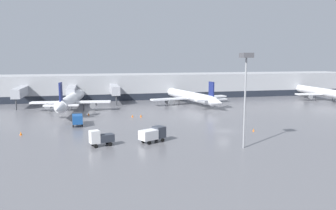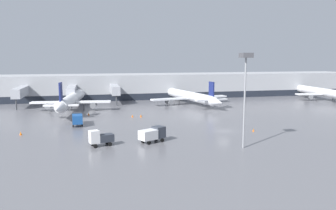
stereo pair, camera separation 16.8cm
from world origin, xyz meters
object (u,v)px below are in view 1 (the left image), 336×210
object	(u,v)px
traffic_cone_3	(254,130)
traffic_cone_4	(89,114)
traffic_cone_2	(21,133)
traffic_cone_0	(141,116)
parked_jet_2	(323,92)
service_truck_2	(101,138)
parked_jet_1	(190,96)
traffic_cone_1	(132,116)
apron_light_mast_0	(246,72)
service_truck_1	(77,118)
parked_jet_0	(71,100)
service_truck_0	(153,134)

from	to	relation	value
traffic_cone_3	traffic_cone_4	distance (m)	43.50
traffic_cone_2	traffic_cone_4	world-z (taller)	traffic_cone_2
traffic_cone_0	traffic_cone_3	bearing A→B (deg)	-47.21
traffic_cone_3	parked_jet_2	bearing A→B (deg)	39.47
service_truck_2	traffic_cone_2	xyz separation A→B (m)	(-15.03, 12.04, -1.14)
parked_jet_1	traffic_cone_1	xyz separation A→B (m)	(-21.51, -19.70, -2.25)
service_truck_2	traffic_cone_4	bearing A→B (deg)	-103.18
parked_jet_1	service_truck_2	bearing A→B (deg)	135.41
traffic_cone_0	traffic_cone_4	distance (m)	14.51
parked_jet_1	traffic_cone_1	bearing A→B (deg)	121.10
parked_jet_2	apron_light_mast_0	xyz separation A→B (m)	(-56.33, -51.08, 9.86)
service_truck_1	traffic_cone_2	size ratio (longest dim) A/B	8.00
service_truck_2	traffic_cone_1	size ratio (longest dim) A/B	7.04
service_truck_1	traffic_cone_1	size ratio (longest dim) A/B	9.47
parked_jet_1	traffic_cone_0	xyz separation A→B (m)	(-19.40, -20.25, -2.19)
parked_jet_0	parked_jet_1	bearing A→B (deg)	-74.09
traffic_cone_0	parked_jet_0	bearing A→B (deg)	140.97
traffic_cone_3	traffic_cone_4	size ratio (longest dim) A/B	0.93
service_truck_0	traffic_cone_1	xyz separation A→B (m)	(-0.34, 26.24, -1.26)
parked_jet_1	traffic_cone_3	xyz separation A→B (m)	(0.77, -42.03, -2.28)
traffic_cone_0	apron_light_mast_0	world-z (taller)	apron_light_mast_0
traffic_cone_0	traffic_cone_1	distance (m)	2.18
service_truck_1	apron_light_mast_0	xyz separation A→B (m)	(27.90, -25.94, 11.13)
traffic_cone_0	service_truck_1	bearing A→B (deg)	-155.92
parked_jet_1	service_truck_2	distance (m)	55.54
traffic_cone_1	apron_light_mast_0	bearing A→B (deg)	-66.52
parked_jet_0	service_truck_0	world-z (taller)	parked_jet_0
traffic_cone_0	traffic_cone_2	distance (m)	29.64
service_truck_2	apron_light_mast_0	distance (m)	26.81
service_truck_1	traffic_cone_4	world-z (taller)	service_truck_1
traffic_cone_2	apron_light_mast_0	size ratio (longest dim) A/B	0.05
service_truck_1	traffic_cone_1	bearing A→B (deg)	-64.09
parked_jet_0	apron_light_mast_0	bearing A→B (deg)	-140.24
parked_jet_1	service_truck_0	xyz separation A→B (m)	(-21.17, -45.94, -0.99)
parked_jet_2	parked_jet_1	bearing A→B (deg)	91.85
traffic_cone_0	apron_light_mast_0	distance (m)	37.24
traffic_cone_2	apron_light_mast_0	bearing A→B (deg)	-25.93
service_truck_2	traffic_cone_0	distance (m)	28.45
parked_jet_1	parked_jet_2	world-z (taller)	parked_jet_2
service_truck_0	traffic_cone_3	bearing A→B (deg)	-16.26
service_truck_0	service_truck_2	size ratio (longest dim) A/B	1.19
parked_jet_2	service_truck_1	distance (m)	87.91
parked_jet_0	traffic_cone_3	xyz separation A→B (m)	(38.07, -36.29, -2.83)
service_truck_0	service_truck_1	bearing A→B (deg)	99.81
traffic_cone_0	traffic_cone_4	xyz separation A→B (m)	(-13.10, 6.24, -0.06)
traffic_cone_2	parked_jet_2	bearing A→B (deg)	18.87
parked_jet_2	service_truck_1	world-z (taller)	parked_jet_2
apron_light_mast_0	parked_jet_1	bearing A→B (deg)	82.50
service_truck_0	traffic_cone_3	size ratio (longest dim) A/B	9.07
service_truck_2	traffic_cone_2	bearing A→B (deg)	-55.57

